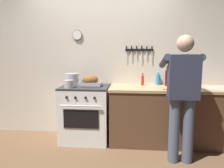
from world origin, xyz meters
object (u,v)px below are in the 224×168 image
at_px(stove, 85,113).
at_px(bottle_hot_sauce, 143,80).
at_px(bottle_dish_soap, 158,79).
at_px(saucepan, 69,84).
at_px(stock_pot, 72,79).
at_px(cutting_board, 174,88).
at_px(bottle_wine_red, 167,78).
at_px(person_cook, 183,91).
at_px(roasting_pan, 90,81).

bearing_deg(stove, bottle_hot_sauce, 10.87).
relative_size(bottle_hot_sauce, bottle_dish_soap, 0.93).
bearing_deg(saucepan, stock_pot, 94.69).
relative_size(cutting_board, bottle_dish_soap, 1.65).
bearing_deg(bottle_dish_soap, bottle_wine_red, -46.13).
height_order(stove, stock_pot, stock_pot).
bearing_deg(person_cook, bottle_dish_soap, 17.55).
xyz_separation_m(stock_pot, bottle_wine_red, (1.53, 0.02, 0.04)).
bearing_deg(stove, roasting_pan, 17.32).
xyz_separation_m(stove, cutting_board, (1.38, -0.13, 0.46)).
xyz_separation_m(stove, stock_pot, (-0.23, 0.09, 0.55)).
xyz_separation_m(saucepan, bottle_dish_soap, (1.38, 0.43, 0.03)).
bearing_deg(bottle_dish_soap, cutting_board, -61.63).
bearing_deg(stock_pot, roasting_pan, -12.07).
height_order(cutting_board, bottle_wine_red, bottle_wine_red).
xyz_separation_m(roasting_pan, cutting_board, (1.29, -0.15, -0.07)).
bearing_deg(cutting_board, roasting_pan, 173.22).
height_order(saucepan, bottle_dish_soap, bottle_dish_soap).
distance_m(stock_pot, bottle_wine_red, 1.53).
distance_m(saucepan, bottle_hot_sauce, 1.18).
distance_m(cutting_board, bottle_wine_red, 0.29).
height_order(person_cook, saucepan, person_cook).
bearing_deg(roasting_pan, person_cook, -25.23).
xyz_separation_m(person_cook, cutting_board, (-0.02, 0.47, -0.04)).
distance_m(person_cook, bottle_hot_sauce, 0.91).
height_order(roasting_pan, bottle_dish_soap, bottle_dish_soap).
distance_m(stock_pot, saucepan, 0.28).
relative_size(roasting_pan, bottle_hot_sauce, 1.73).
relative_size(saucepan, bottle_wine_red, 0.44).
distance_m(saucepan, bottle_wine_red, 1.54).
relative_size(stove, cutting_board, 2.50).
bearing_deg(bottle_wine_red, stove, -174.82).
height_order(stock_pot, bottle_wine_red, bottle_wine_red).
distance_m(stove, roasting_pan, 0.54).
xyz_separation_m(person_cook, bottle_wine_red, (-0.10, 0.71, 0.08)).
xyz_separation_m(cutting_board, bottle_dish_soap, (-0.20, 0.38, 0.08)).
bearing_deg(person_cook, bottle_wine_red, 10.39).
relative_size(stove, bottle_dish_soap, 4.13).
distance_m(stove, bottle_wine_red, 1.43).
bearing_deg(stove, bottle_wine_red, 5.18).
height_order(stove, saucepan, saucepan).
bearing_deg(stove, bottle_dish_soap, 12.07).
xyz_separation_m(cutting_board, bottle_wine_red, (-0.08, 0.24, 0.13)).
bearing_deg(bottle_dish_soap, stock_pot, -173.63).
bearing_deg(stock_pot, person_cook, -22.85).
distance_m(stove, cutting_board, 1.46).
distance_m(saucepan, cutting_board, 1.59).
height_order(cutting_board, bottle_dish_soap, bottle_dish_soap).
relative_size(person_cook, bottle_dish_soap, 7.63).
xyz_separation_m(saucepan, bottle_wine_red, (1.51, 0.30, 0.08)).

